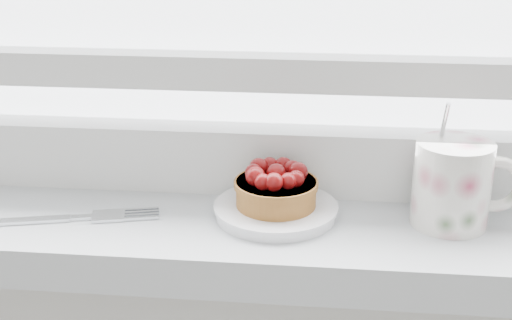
# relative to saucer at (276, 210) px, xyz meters

# --- Properties ---
(saucer) EXTENTS (0.12, 0.12, 0.01)m
(saucer) POSITION_rel_saucer_xyz_m (0.00, 0.00, 0.00)
(saucer) COLOR white
(saucer) RESTS_ON windowsill
(raspberry_tart) EXTENTS (0.08, 0.08, 0.04)m
(raspberry_tart) POSITION_rel_saucer_xyz_m (-0.00, 0.00, 0.03)
(raspberry_tart) COLOR brown
(raspberry_tart) RESTS_ON saucer
(floral_mug) EXTENTS (0.11, 0.07, 0.12)m
(floral_mug) POSITION_rel_saucer_xyz_m (0.17, 0.00, 0.04)
(floral_mug) COLOR silver
(floral_mug) RESTS_ON windowsill
(fork) EXTENTS (0.21, 0.07, 0.00)m
(fork) POSITION_rel_saucer_xyz_m (-0.22, -0.03, -0.00)
(fork) COLOR silver
(fork) RESTS_ON windowsill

